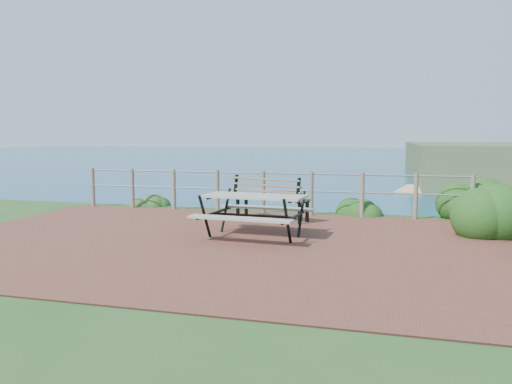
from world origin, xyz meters
TOP-DOWN VIEW (x-y plane):
  - ground at (0.00, 0.00)m, footprint 10.00×7.00m
  - ocean at (0.00, 200.00)m, footprint 1200.00×1200.00m
  - safety_railing at (0.00, 3.35)m, footprint 9.40×0.10m
  - picnic_table at (0.58, 0.46)m, footprint 1.85×1.56m
  - park_bench at (0.42, 2.44)m, footprint 1.76×0.96m
  - shrub_right_front at (4.95, 2.09)m, footprint 1.45×1.45m
  - shrub_right_edge at (4.55, 3.69)m, footprint 1.16×1.16m
  - shrub_lip_west at (-3.26, 3.81)m, footprint 0.74×0.74m
  - shrub_lip_east at (2.18, 3.80)m, footprint 0.79×0.79m

SIDE VIEW (x-z plane):
  - ground at x=0.00m, z-range -0.06..0.06m
  - ocean at x=0.00m, z-range 0.00..0.00m
  - shrub_right_front at x=4.95m, z-range -1.03..1.03m
  - shrub_right_edge at x=4.55m, z-range -0.82..0.82m
  - shrub_lip_west at x=-3.26m, z-range -0.23..0.23m
  - shrub_lip_east at x=2.18m, z-range -0.27..0.27m
  - picnic_table at x=0.58m, z-range 0.11..0.87m
  - safety_railing at x=0.00m, z-range 0.07..1.07m
  - park_bench at x=0.42m, z-range 0.15..1.12m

